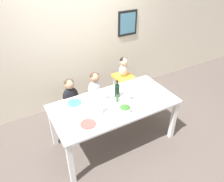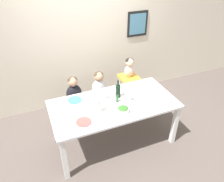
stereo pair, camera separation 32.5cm
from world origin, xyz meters
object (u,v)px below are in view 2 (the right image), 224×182
person_baby_right (129,66)px  chair_right_highchair (129,84)px  wine_glass_near (130,94)px  dinner_plate_back_left (75,100)px  wine_bottle (118,91)px  wine_glass_far (105,92)px  chair_far_left (75,104)px  salad_bowl_large (123,109)px  dinner_plate_front_left (84,122)px  person_child_center (99,84)px  paper_towel_roll (97,106)px  chair_far_center (100,99)px  person_child_left (74,89)px

person_baby_right → chair_right_highchair: bearing=-90.0°
wine_glass_near → dinner_plate_back_left: wine_glass_near is taller
wine_bottle → wine_glass_far: size_ratio=1.77×
chair_far_left → salad_bowl_large: (0.49, -0.97, 0.44)m
dinner_plate_front_left → chair_right_highchair: bearing=39.9°
chair_far_left → dinner_plate_front_left: 1.06m
wine_bottle → dinner_plate_front_left: size_ratio=1.38×
person_child_center → paper_towel_roll: 0.92m
paper_towel_roll → wine_glass_near: size_ratio=1.36×
paper_towel_roll → salad_bowl_large: paper_towel_roll is taller
person_baby_right → paper_towel_roll: person_baby_right is taller
chair_right_highchair → wine_glass_far: bearing=-140.9°
wine_glass_near → chair_far_center: bearing=106.1°
dinner_plate_back_left → wine_glass_far: bearing=-17.3°
chair_far_left → wine_glass_far: (0.36, -0.57, 0.52)m
chair_far_center → paper_towel_roll: bearing=-111.3°
dinner_plate_front_left → wine_glass_near: bearing=14.9°
paper_towel_roll → wine_glass_near: (0.55, 0.07, 0.01)m
chair_right_highchair → wine_glass_near: 0.91m
chair_far_center → dinner_plate_front_left: bearing=-120.2°
chair_far_left → person_child_left: person_child_left is taller
chair_far_center → wine_glass_far: wine_glass_far is taller
salad_bowl_large → chair_far_center: bearing=91.2°
person_child_center → paper_towel_roll: size_ratio=2.17×
person_baby_right → paper_towel_roll: 1.25m
wine_bottle → salad_bowl_large: 0.38m
wine_bottle → wine_glass_far: wine_bottle is taller
person_child_left → wine_glass_near: bearing=-48.0°
wine_bottle → salad_bowl_large: (-0.08, -0.37, -0.07)m
paper_towel_roll → person_child_left: bearing=99.6°
person_child_left → paper_towel_roll: size_ratio=2.17×
salad_bowl_large → chair_far_left: bearing=116.8°
chair_far_left → wine_glass_far: 0.85m
wine_glass_far → person_baby_right: bearing=39.2°
wine_bottle → dinner_plate_back_left: wine_bottle is taller
chair_far_center → dinner_plate_back_left: (-0.55, -0.43, 0.40)m
chair_right_highchair → person_child_left: 1.07m
chair_far_left → wine_glass_far: wine_glass_far is taller
person_child_left → dinner_plate_back_left: size_ratio=2.31×
person_baby_right → paper_towel_roll: (-0.92, -0.84, -0.05)m
person_child_center → wine_bottle: wine_bottle is taller
chair_far_center → chair_right_highchair: chair_right_highchair is taller
person_child_left → wine_bottle: (0.57, -0.60, 0.19)m
chair_far_left → person_baby_right: (1.06, 0.00, 0.56)m
person_baby_right → dinner_plate_front_left: (-1.16, -0.97, -0.16)m
person_child_left → dinner_plate_front_left: size_ratio=2.31×
paper_towel_roll → dinner_plate_back_left: paper_towel_roll is taller
wine_glass_far → salad_bowl_large: bearing=-72.7°
person_child_center → salad_bowl_large: bearing=-88.8°
chair_right_highchair → salad_bowl_large: (-0.58, -0.97, 0.25)m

